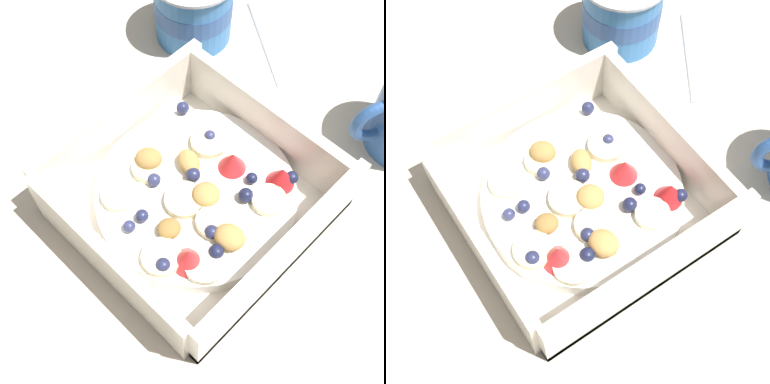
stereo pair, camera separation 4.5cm
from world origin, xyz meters
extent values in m
plane|color=beige|center=(0.00, 0.00, 0.00)|extent=(2.40, 2.40, 0.00)
cube|color=white|center=(0.00, 0.01, 0.01)|extent=(0.20, 0.20, 0.01)
cube|color=white|center=(0.00, -0.08, 0.03)|extent=(0.20, 0.01, 0.07)
cube|color=white|center=(0.00, 0.11, 0.03)|extent=(0.20, 0.01, 0.07)
cube|color=white|center=(-0.10, 0.01, 0.03)|extent=(0.01, 0.18, 0.07)
cube|color=white|center=(0.09, 0.01, 0.03)|extent=(0.01, 0.18, 0.07)
cylinder|color=white|center=(0.00, 0.01, 0.02)|extent=(0.17, 0.17, 0.02)
cylinder|color=#F7EFC6|center=(-0.04, -0.04, 0.03)|extent=(0.04, 0.04, 0.01)
cylinder|color=beige|center=(0.04, 0.04, 0.03)|extent=(0.05, 0.05, 0.01)
cylinder|color=#F7EFC6|center=(0.03, -0.04, 0.03)|extent=(0.04, 0.04, 0.01)
cylinder|color=#F4EAB7|center=(-0.01, 0.06, 0.03)|extent=(0.03, 0.03, 0.01)
cylinder|color=beige|center=(-0.01, -0.02, 0.03)|extent=(0.04, 0.04, 0.01)
cylinder|color=#F4EAB7|center=(-0.05, 0.05, 0.03)|extent=(0.03, 0.03, 0.01)
cylinder|color=beige|center=(-0.02, 0.01, 0.03)|extent=(0.04, 0.04, 0.01)
cylinder|color=beige|center=(-0.06, -0.01, 0.03)|extent=(0.05, 0.05, 0.01)
cone|color=red|center=(0.04, 0.01, 0.04)|extent=(0.03, 0.03, 0.02)
cone|color=red|center=(0.06, -0.03, 0.04)|extent=(0.03, 0.03, 0.02)
cone|color=red|center=(-0.05, -0.03, 0.04)|extent=(0.03, 0.03, 0.02)
sphere|color=#23284C|center=(-0.02, -0.03, 0.03)|extent=(0.01, 0.01, 0.01)
sphere|color=navy|center=(-0.06, 0.02, 0.03)|extent=(0.01, 0.01, 0.01)
sphere|color=#23284C|center=(0.05, 0.08, 0.03)|extent=(0.01, 0.01, 0.01)
sphere|color=#191E3D|center=(0.06, -0.04, 0.03)|extent=(0.01, 0.01, 0.01)
sphere|color=navy|center=(-0.02, 0.04, 0.03)|extent=(0.01, 0.01, 0.01)
sphere|color=navy|center=(0.05, 0.04, 0.03)|extent=(0.01, 0.01, 0.01)
sphere|color=#191E3D|center=(0.04, -0.02, 0.03)|extent=(0.01, 0.01, 0.01)
sphere|color=#191E3D|center=(0.02, -0.02, 0.03)|extent=(0.01, 0.01, 0.01)
sphere|color=#23284C|center=(0.01, 0.02, 0.03)|extent=(0.01, 0.01, 0.01)
sphere|color=#23284C|center=(-0.05, 0.02, 0.03)|extent=(0.01, 0.01, 0.01)
sphere|color=#191E3D|center=(-0.03, -0.04, 0.03)|extent=(0.01, 0.01, 0.01)
sphere|color=#23284C|center=(-0.07, -0.02, 0.03)|extent=(0.01, 0.01, 0.01)
ellipsoid|color=tan|center=(-0.02, -0.04, 0.04)|extent=(0.03, 0.03, 0.02)
ellipsoid|color=tan|center=(0.01, 0.03, 0.03)|extent=(0.03, 0.03, 0.01)
ellipsoid|color=olive|center=(-0.04, 0.00, 0.03)|extent=(0.02, 0.02, 0.01)
ellipsoid|color=tan|center=(0.00, 0.00, 0.03)|extent=(0.03, 0.03, 0.01)
ellipsoid|color=#AD7F42|center=(-0.01, 0.06, 0.04)|extent=(0.03, 0.03, 0.02)
ellipsoid|color=silver|center=(0.15, 0.03, 0.00)|extent=(0.05, 0.06, 0.01)
cylinder|color=silver|center=(0.19, 0.10, 0.00)|extent=(0.08, 0.11, 0.01)
cylinder|color=#3370B7|center=(0.15, 0.16, 0.04)|extent=(0.08, 0.08, 0.07)
cylinder|color=#2D5193|center=(0.15, 0.16, 0.04)|extent=(0.08, 0.08, 0.02)
camera|label=1|loc=(-0.16, -0.14, 0.42)|focal=49.83mm
camera|label=2|loc=(-0.13, -0.17, 0.42)|focal=49.83mm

